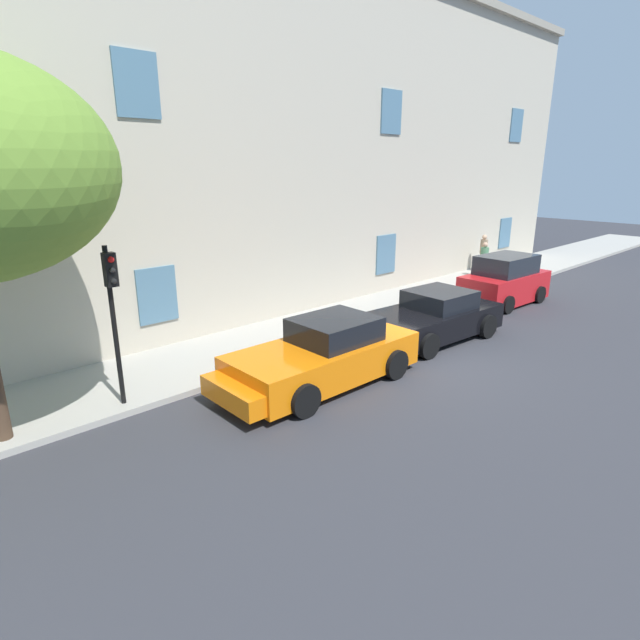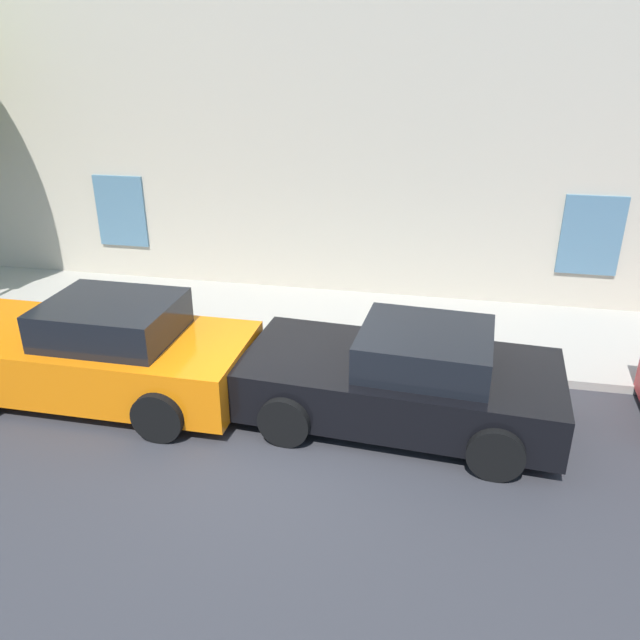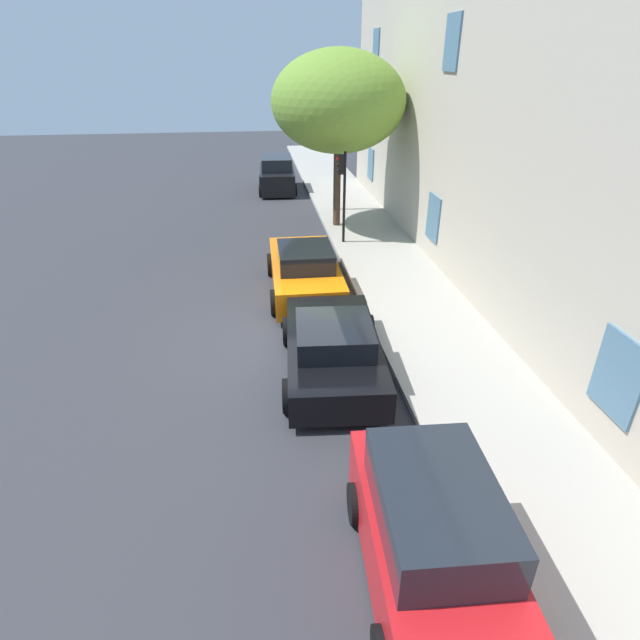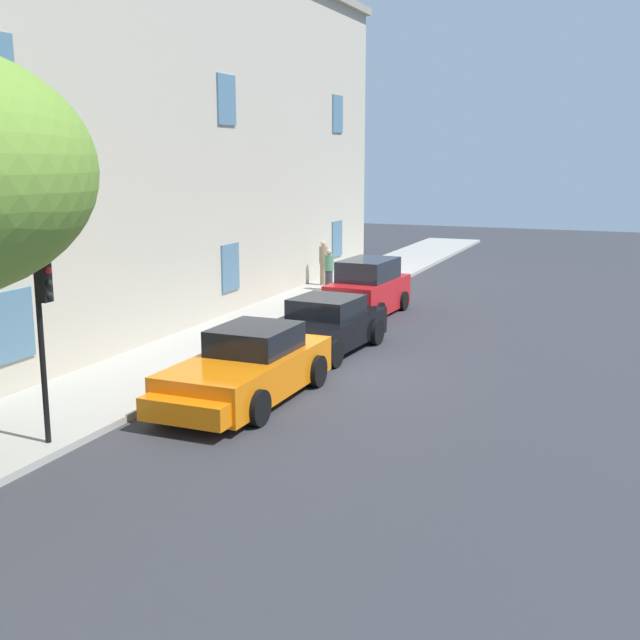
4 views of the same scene
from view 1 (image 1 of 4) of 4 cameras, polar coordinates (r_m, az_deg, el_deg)
name	(u,v)px [view 1 (image 1 of 4)]	position (r m, az deg, el deg)	size (l,w,h in m)	color
ground_plane	(421,359)	(13.71, 11.27, -4.31)	(80.00, 80.00, 0.00)	#333338
sidewalk	(325,326)	(15.96, 0.53, -0.63)	(60.00, 3.09, 0.14)	#A8A399
building_facade	(251,140)	(17.98, -7.78, 19.46)	(35.53, 4.55, 11.40)	#BCB29E
sportscar_red_lead	(319,358)	(11.68, -0.15, -4.32)	(5.07, 2.22, 1.52)	orange
sportscar_yellow_flank	(428,319)	(15.06, 12.09, 0.10)	(4.85, 2.49, 1.41)	black
hatchback_parked	(505,282)	(19.79, 20.08, 4.06)	(3.76, 1.99, 1.80)	red
traffic_light	(112,299)	(10.71, -22.35, 2.21)	(0.22, 0.36, 3.31)	black
pedestrian_admiring	(483,253)	(24.85, 17.92, 7.24)	(0.44, 0.44, 1.72)	#8C7259
pedestrian_strolling	(484,259)	(23.64, 18.00, 6.51)	(0.49, 0.49, 1.55)	#333338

